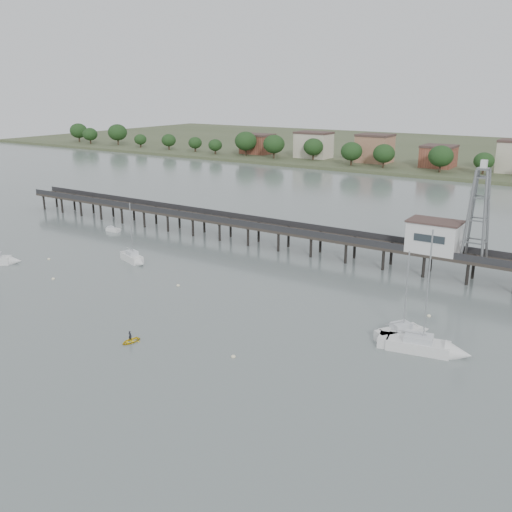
{
  "coord_description": "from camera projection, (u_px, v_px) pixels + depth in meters",
  "views": [
    {
      "loc": [
        50.18,
        -31.2,
        30.28
      ],
      "look_at": [
        2.03,
        42.0,
        4.0
      ],
      "focal_mm": 40.0,
      "sensor_mm": 36.0,
      "label": 1
    }
  ],
  "objects": [
    {
      "name": "ground_plane",
      "position": [
        21.0,
        385.0,
        60.08
      ],
      "size": [
        500.0,
        500.0,
        0.0
      ],
      "primitive_type": "plane",
      "color": "slate",
      "rests_on": "ground"
    },
    {
      "name": "pier",
      "position": [
        300.0,
        232.0,
        107.01
      ],
      "size": [
        150.0,
        5.0,
        5.5
      ],
      "color": "#2D2823",
      "rests_on": "ground"
    },
    {
      "name": "pier_building",
      "position": [
        434.0,
        236.0,
        93.02
      ],
      "size": [
        8.4,
        5.4,
        5.3
      ],
      "color": "silver",
      "rests_on": "ground"
    },
    {
      "name": "lattice_tower",
      "position": [
        478.0,
        214.0,
        88.33
      ],
      "size": [
        3.2,
        3.2,
        15.5
      ],
      "color": "slate",
      "rests_on": "ground"
    },
    {
      "name": "sailboat_c",
      "position": [
        407.0,
        332.0,
        71.4
      ],
      "size": [
        5.66,
        7.04,
        11.83
      ],
      "rotation": [
        0.0,
        0.0,
        0.98
      ],
      "color": "white",
      "rests_on": "ground"
    },
    {
      "name": "sailboat_d",
      "position": [
        433.0,
        348.0,
        66.97
      ],
      "size": [
        10.04,
        4.55,
        15.86
      ],
      "rotation": [
        0.0,
        0.0,
        0.18
      ],
      "color": "white",
      "rests_on": "ground"
    },
    {
      "name": "sailboat_b",
      "position": [
        135.0,
        259.0,
        101.15
      ],
      "size": [
        6.98,
        3.98,
        11.23
      ],
      "rotation": [
        0.0,
        0.0,
        -0.32
      ],
      "color": "white",
      "rests_on": "ground"
    },
    {
      "name": "sailboat_a",
      "position": [
        0.0,
        260.0,
        100.61
      ],
      "size": [
        7.53,
        6.43,
        12.81
      ],
      "rotation": [
        0.0,
        0.0,
        0.64
      ],
      "color": "white",
      "rests_on": "ground"
    },
    {
      "name": "white_tender",
      "position": [
        113.0,
        230.0,
        123.08
      ],
      "size": [
        3.18,
        1.43,
        1.22
      ],
      "rotation": [
        0.0,
        0.0,
        0.04
      ],
      "color": "white",
      "rests_on": "ground"
    },
    {
      "name": "yellow_dinghy",
      "position": [
        130.0,
        342.0,
        70.04
      ],
      "size": [
        1.82,
        0.75,
        2.48
      ],
      "primitive_type": "imported",
      "rotation": [
        0.0,
        0.0,
        -0.14
      ],
      "color": "yellow",
      "rests_on": "ground"
    },
    {
      "name": "dinghy_occupant",
      "position": [
        130.0,
        342.0,
        70.04
      ],
      "size": [
        0.54,
        1.27,
        0.3
      ],
      "primitive_type": "imported",
      "rotation": [
        0.0,
        0.0,
        3.21
      ],
      "color": "black",
      "rests_on": "ground"
    },
    {
      "name": "mooring_buoys",
      "position": [
        213.0,
        309.0,
        80.25
      ],
      "size": [
        82.74,
        25.2,
        0.39
      ],
      "color": "#FBF2C3",
      "rests_on": "ground"
    },
    {
      "name": "far_shore",
      "position": [
        499.0,
        155.0,
        251.34
      ],
      "size": [
        500.0,
        170.0,
        10.4
      ],
      "color": "#475133",
      "rests_on": "ground"
    }
  ]
}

